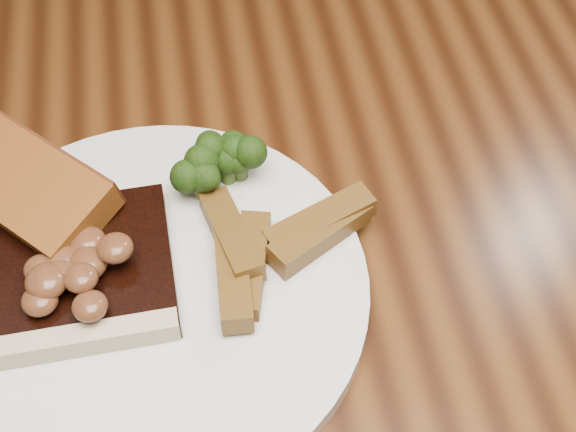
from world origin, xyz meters
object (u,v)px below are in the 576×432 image
Objects in this scene: garlic_bread at (37,208)px; plate at (151,294)px; dining_table at (280,305)px; steak at (59,277)px; potato_wedges at (268,261)px.

plate is at bearing 0.84° from garlic_bread.
dining_table is 10.77× the size of steak.
steak is at bearing 167.73° from plate.
potato_wedges is (0.15, -0.07, -0.00)m from garlic_bread.
steak reaches higher than dining_table.
dining_table is 0.19m from steak.
garlic_bread is (-0.16, 0.04, 0.12)m from dining_table.
steak is 1.33× the size of garlic_bread.
dining_table is at bearing 21.29° from plate.
potato_wedges is (0.08, 0.00, 0.02)m from plate.
garlic_bread reaches higher than plate.
plate reaches higher than dining_table.
potato_wedges is at bearing -109.66° from dining_table.
steak is (-0.15, -0.02, 0.12)m from dining_table.
garlic_bread is (-0.07, 0.07, 0.02)m from plate.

